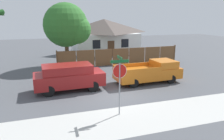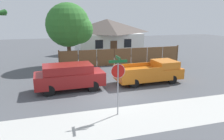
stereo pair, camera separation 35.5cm
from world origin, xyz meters
name	(u,v)px [view 2 (the right image)]	position (x,y,z in m)	size (l,w,h in m)	color
ground_plane	(113,95)	(0.00, 0.00, 0.00)	(80.00, 80.00, 0.00)	#4C4F54
sidewalk_strip	(133,119)	(0.00, -3.60, 0.00)	(36.00, 3.20, 0.01)	#B2B2AD
wooden_fence	(123,57)	(3.76, 8.65, 0.88)	(13.46, 0.12, 1.85)	brown
house	(107,35)	(4.29, 16.89, 2.44)	(9.22, 6.83, 4.70)	white
oak_tree	(70,26)	(-1.58, 9.54, 4.12)	(4.64, 4.42, 6.44)	brown
red_suv	(69,76)	(-2.60, 1.89, 1.01)	(4.82, 2.10, 1.84)	maroon
orange_pickup	(151,72)	(3.72, 1.90, 0.83)	(5.21, 2.17, 1.69)	orange
stop_sign	(118,76)	(-0.57, -2.87, 2.14)	(0.97, 0.87, 3.15)	gray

